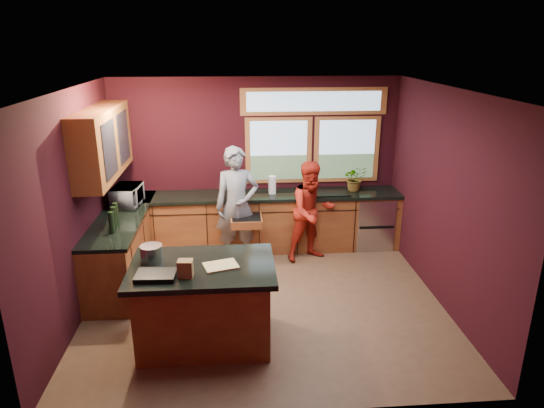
{
  "coord_description": "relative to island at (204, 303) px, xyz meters",
  "views": [
    {
      "loc": [
        -0.35,
        -5.55,
        3.24
      ],
      "look_at": [
        0.12,
        0.4,
        1.2
      ],
      "focal_mm": 32.0,
      "sensor_mm": 36.0,
      "label": 1
    }
  ],
  "objects": [
    {
      "name": "room_shell",
      "position": [
        0.13,
        1.14,
        1.32
      ],
      "size": [
        4.52,
        4.02,
        2.71
      ],
      "color": "black",
      "rests_on": "ground"
    },
    {
      "name": "microwave",
      "position": [
        -1.19,
        2.1,
        0.6
      ],
      "size": [
        0.41,
        0.57,
        0.3
      ],
      "primitive_type": "imported",
      "rotation": [
        0.0,
        0.0,
        1.48
      ],
      "color": "#999999",
      "rests_on": "left_counter"
    },
    {
      "name": "person_grey",
      "position": [
        0.39,
        2.07,
        0.41
      ],
      "size": [
        0.7,
        0.5,
        1.78
      ],
      "primitive_type": "imported",
      "rotation": [
        0.0,
        0.0,
        0.12
      ],
      "color": "slate",
      "rests_on": "floor"
    },
    {
      "name": "paper_bag",
      "position": [
        -0.15,
        -0.25,
        0.56
      ],
      "size": [
        0.16,
        0.13,
        0.18
      ],
      "primitive_type": "cube",
      "rotation": [
        0.0,
        0.0,
        -0.08
      ],
      "color": "brown",
      "rests_on": "island"
    },
    {
      "name": "black_tray",
      "position": [
        -0.45,
        -0.25,
        0.49
      ],
      "size": [
        0.41,
        0.3,
        0.05
      ],
      "primitive_type": "cube",
      "rotation": [
        0.0,
        0.0,
        -0.05
      ],
      "color": "black",
      "rests_on": "island"
    },
    {
      "name": "floor",
      "position": [
        0.73,
        0.82,
        -0.48
      ],
      "size": [
        4.5,
        4.5,
        0.0
      ],
      "primitive_type": "plane",
      "color": "brown",
      "rests_on": "ground"
    },
    {
      "name": "paper_towel",
      "position": [
        0.95,
        2.52,
        0.59
      ],
      "size": [
        0.12,
        0.12,
        0.28
      ],
      "primitive_type": "cylinder",
      "color": "white",
      "rests_on": "back_counter"
    },
    {
      "name": "potted_plant",
      "position": [
        2.28,
        2.57,
        0.65
      ],
      "size": [
        0.37,
        0.32,
        0.41
      ],
      "primitive_type": "imported",
      "color": "#999999",
      "rests_on": "back_counter"
    },
    {
      "name": "person_red",
      "position": [
        1.52,
        2.07,
        0.29
      ],
      "size": [
        0.9,
        0.81,
        1.54
      ],
      "primitive_type": "imported",
      "rotation": [
        0.0,
        0.0,
        0.35
      ],
      "color": "#A61F13",
      "rests_on": "floor"
    },
    {
      "name": "left_counter",
      "position": [
        -1.22,
        1.67,
        -0.01
      ],
      "size": [
        0.64,
        2.3,
        0.93
      ],
      "color": "maroon",
      "rests_on": "floor"
    },
    {
      "name": "back_counter",
      "position": [
        0.93,
        2.52,
        -0.01
      ],
      "size": [
        4.5,
        0.64,
        0.93
      ],
      "color": "maroon",
      "rests_on": "floor"
    },
    {
      "name": "cutting_board",
      "position": [
        0.2,
        -0.05,
        0.48
      ],
      "size": [
        0.41,
        0.34,
        0.02
      ],
      "primitive_type": "cube",
      "rotation": [
        0.0,
        0.0,
        0.29
      ],
      "color": "tan",
      "rests_on": "island"
    },
    {
      "name": "island",
      "position": [
        0.0,
        0.0,
        0.0
      ],
      "size": [
        1.55,
        1.05,
        0.95
      ],
      "color": "maroon",
      "rests_on": "floor"
    },
    {
      "name": "stock_pot",
      "position": [
        -0.55,
        0.15,
        0.56
      ],
      "size": [
        0.24,
        0.24,
        0.18
      ],
      "primitive_type": "cylinder",
      "color": "#ABABAF",
      "rests_on": "island"
    }
  ]
}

